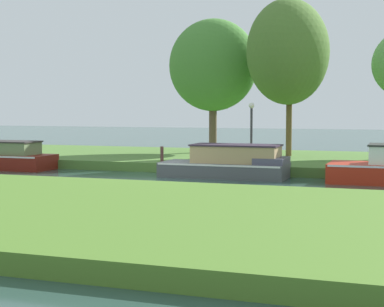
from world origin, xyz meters
name	(u,v)px	position (x,y,z in m)	size (l,w,h in m)	color
ground_plane	(162,178)	(0.00, 0.00, 0.00)	(120.00, 120.00, 0.00)	#2B473F
riverbank_far	(216,159)	(0.00, 7.00, 0.20)	(72.00, 10.00, 0.40)	#4D7531
riverbank_near	(27,208)	(0.00, -9.00, 0.20)	(72.00, 10.00, 0.40)	#4E7828
slate_narrowboat	(230,163)	(2.39, 1.20, 0.55)	(4.94, 1.92, 1.30)	#4D4E53
willow_tree_left	(213,65)	(-0.86, 9.22, 4.93)	(4.73, 3.35, 6.96)	brown
willow_tree_centre	(288,52)	(3.44, 7.32, 5.34)	(3.86, 4.62, 7.44)	brown
lamp_post	(251,124)	(2.65, 3.50, 2.03)	(0.24, 0.24, 2.54)	#333338
mooring_post_near	(162,154)	(-0.95, 2.33, 0.74)	(0.14, 0.14, 0.68)	#523230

